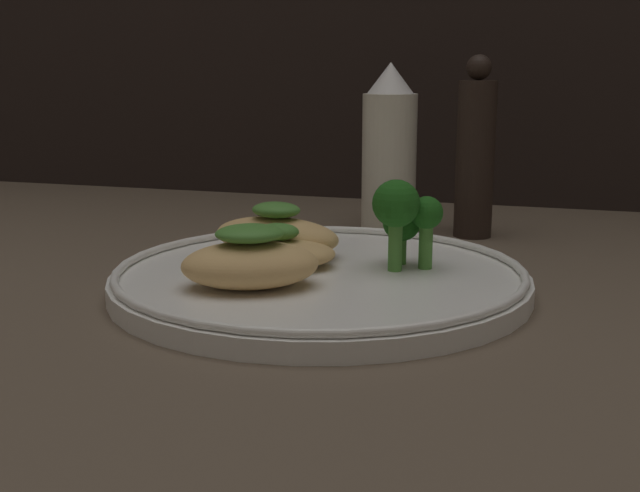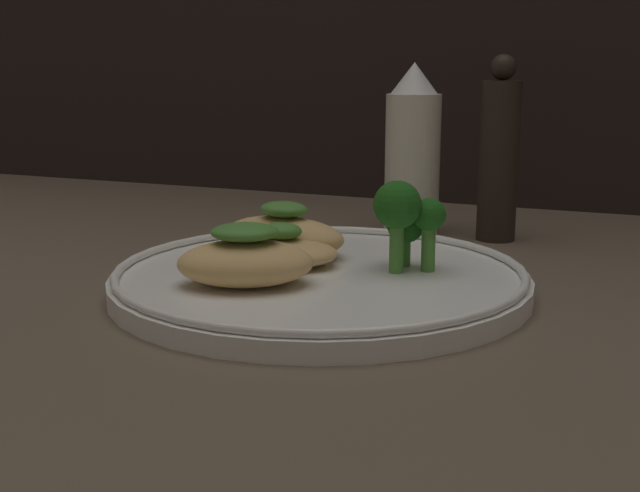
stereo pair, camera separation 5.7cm
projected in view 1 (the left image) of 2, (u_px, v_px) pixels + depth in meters
ground_plane at (320, 298)px, 58.88cm from camera, size 180.00×180.00×1.00cm
plate at (320, 278)px, 58.55cm from camera, size 30.44×30.44×2.00cm
grilled_meat_front at (250, 262)px, 54.24cm from camera, size 11.17×9.78×4.35cm
grilled_meat_middle at (278, 251)px, 60.17cm from camera, size 9.48×7.22×3.28cm
grilled_meat_back at (276, 234)px, 63.75cm from camera, size 11.28×6.84×4.26cm
broccoli_bunch at (404, 214)px, 58.90cm from camera, size 5.00×5.36×6.76cm
sauce_bottle at (393, 152)px, 78.56cm from camera, size 5.35×5.35×16.56cm
pepper_grinder at (475, 154)px, 76.25cm from camera, size 3.66×3.66×17.25cm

